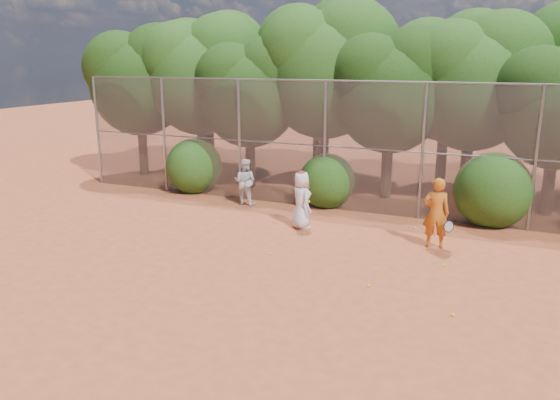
% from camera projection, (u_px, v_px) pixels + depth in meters
% --- Properties ---
extents(ground, '(80.00, 80.00, 0.00)m').
position_uv_depth(ground, '(276.00, 281.00, 11.80)').
color(ground, '#A84726').
rests_on(ground, ground).
extents(fence_back, '(20.05, 0.09, 4.03)m').
position_uv_depth(fence_back, '(352.00, 146.00, 16.65)').
color(fence_back, gray).
rests_on(fence_back, ground).
extents(tree_0, '(4.38, 3.81, 6.00)m').
position_uv_depth(tree_0, '(140.00, 77.00, 21.57)').
color(tree_0, black).
rests_on(tree_0, ground).
extents(tree_1, '(4.64, 4.03, 6.35)m').
position_uv_depth(tree_1, '(201.00, 71.00, 21.00)').
color(tree_1, black).
rests_on(tree_1, ground).
extents(tree_2, '(3.99, 3.47, 5.47)m').
position_uv_depth(tree_2, '(251.00, 89.00, 19.56)').
color(tree_2, black).
rests_on(tree_2, ground).
extents(tree_3, '(4.89, 4.26, 6.70)m').
position_uv_depth(tree_3, '(327.00, 66.00, 19.28)').
color(tree_3, black).
rests_on(tree_3, ground).
extents(tree_4, '(4.19, 3.64, 5.73)m').
position_uv_depth(tree_4, '(393.00, 86.00, 17.94)').
color(tree_4, black).
rests_on(tree_4, ground).
extents(tree_5, '(4.51, 3.92, 6.17)m').
position_uv_depth(tree_5, '(476.00, 77.00, 17.62)').
color(tree_5, black).
rests_on(tree_5, ground).
extents(tree_9, '(4.83, 4.20, 6.62)m').
position_uv_depth(tree_9, '(209.00, 65.00, 23.38)').
color(tree_9, black).
rests_on(tree_9, ground).
extents(tree_10, '(5.15, 4.48, 7.06)m').
position_uv_depth(tree_10, '(321.00, 59.00, 21.56)').
color(tree_10, black).
rests_on(tree_10, ground).
extents(tree_11, '(4.64, 4.03, 6.35)m').
position_uv_depth(tree_11, '(450.00, 72.00, 19.39)').
color(tree_11, black).
rests_on(tree_11, ground).
extents(bush_0, '(2.00, 2.00, 2.00)m').
position_uv_depth(bush_0, '(194.00, 164.00, 19.45)').
color(bush_0, '#1D4210').
rests_on(bush_0, ground).
extents(bush_1, '(1.80, 1.80, 1.80)m').
position_uv_depth(bush_1, '(327.00, 179.00, 17.55)').
color(bush_1, '#1D4210').
rests_on(bush_1, ground).
extents(bush_2, '(2.20, 2.20, 2.20)m').
position_uv_depth(bush_2, '(493.00, 187.00, 15.57)').
color(bush_2, '#1D4210').
rests_on(bush_2, ground).
extents(player_yellow, '(0.85, 0.61, 1.81)m').
position_uv_depth(player_yellow, '(436.00, 213.00, 13.66)').
color(player_yellow, '#C66317').
rests_on(player_yellow, ground).
extents(player_teen, '(0.93, 0.91, 1.64)m').
position_uv_depth(player_teen, '(301.00, 200.00, 15.26)').
color(player_teen, silver).
rests_on(player_teen, ground).
extents(player_white, '(0.84, 0.72, 1.51)m').
position_uv_depth(player_white, '(245.00, 182.00, 17.75)').
color(player_white, white).
rests_on(player_white, ground).
extents(ball_0, '(0.07, 0.07, 0.07)m').
position_uv_depth(ball_0, '(369.00, 286.00, 11.46)').
color(ball_0, '#CFE629').
rests_on(ball_0, ground).
extents(ball_1, '(0.07, 0.07, 0.07)m').
position_uv_depth(ball_1, '(444.00, 265.00, 12.60)').
color(ball_1, '#CFE629').
rests_on(ball_1, ground).
extents(ball_2, '(0.07, 0.07, 0.07)m').
position_uv_depth(ball_2, '(453.00, 315.00, 10.16)').
color(ball_2, '#CFE629').
rests_on(ball_2, ground).
extents(ball_3, '(0.07, 0.07, 0.07)m').
position_uv_depth(ball_3, '(271.00, 254.00, 13.33)').
color(ball_3, '#CFE629').
rests_on(ball_3, ground).
extents(ball_4, '(0.07, 0.07, 0.07)m').
position_uv_depth(ball_4, '(415.00, 228.00, 15.34)').
color(ball_4, '#CFE629').
rests_on(ball_4, ground).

